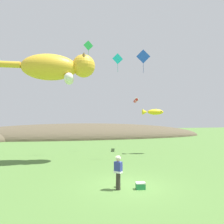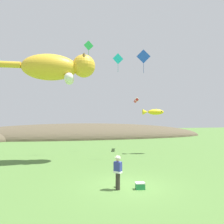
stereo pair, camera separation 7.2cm
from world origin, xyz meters
name	(u,v)px [view 1 (the left image)]	position (x,y,z in m)	size (l,w,h in m)	color
ground_plane	(128,186)	(0.00, 0.00, 0.00)	(120.00, 120.00, 0.00)	#517A38
distant_hill_ridge	(69,137)	(-2.45, 30.87, 0.00)	(53.31, 15.46, 5.29)	brown
festival_attendant	(118,172)	(-0.64, -0.43, 0.95)	(0.47, 0.49, 1.77)	#332D28
kite_spool	(118,185)	(-0.57, 0.00, 0.14)	(0.13, 0.28, 0.28)	olive
picnic_cooler	(140,186)	(0.54, -0.60, 0.18)	(0.52, 0.38, 0.36)	#268C4C
kite_giant_cat	(57,68)	(-4.08, 7.66, 8.14)	(8.79, 2.70, 2.66)	gold
kite_fish_windsock	(153,112)	(5.83, 10.02, 4.41)	(2.33, 0.92, 0.70)	yellow
kite_tube_streamer	(136,100)	(4.83, 12.82, 5.83)	(1.04, 2.73, 0.44)	red
kite_diamond_green	(88,46)	(-1.02, 10.87, 11.33)	(1.05, 0.14, 1.95)	green
kite_diamond_teal	(118,59)	(2.55, 12.49, 10.57)	(1.28, 0.05, 2.18)	#19BFBF
kite_diamond_blue	(143,57)	(3.77, 7.46, 9.53)	(1.28, 0.33, 2.22)	blue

